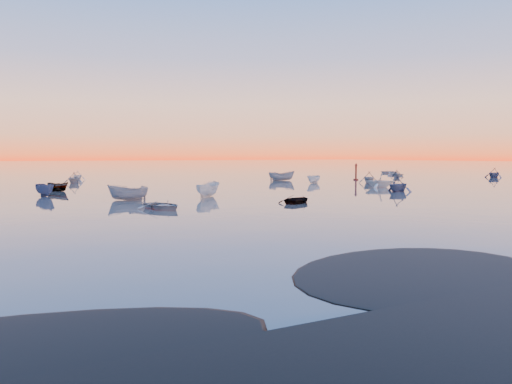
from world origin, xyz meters
TOP-DOWN VIEW (x-y plane):
  - ground at (0.00, 100.00)m, footprint 600.00×600.00m
  - moored_fleet at (0.00, 53.00)m, footprint 124.00×58.00m
  - boat_near_left at (-13.50, 24.77)m, footprint 4.33×2.72m
  - boat_near_center at (-5.88, 33.84)m, footprint 4.38×4.39m
  - boat_near_right at (20.20, 37.38)m, footprint 4.16×3.90m
  - channel_marker at (30.13, 54.40)m, footprint 0.85×0.85m

SIDE VIEW (x-z plane):
  - ground at x=0.00m, z-range 0.00..0.00m
  - moored_fleet at x=0.00m, z-range -0.60..0.60m
  - boat_near_left at x=-13.50m, z-range -0.50..0.50m
  - boat_near_center at x=-5.88m, z-range -0.75..0.75m
  - boat_near_right at x=20.20m, z-range -0.69..0.69m
  - channel_marker at x=30.13m, z-range -0.32..2.72m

